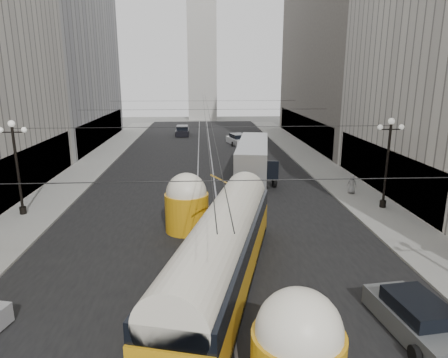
{
  "coord_description": "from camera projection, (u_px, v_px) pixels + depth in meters",
  "views": [
    {
      "loc": [
        -0.33,
        -8.56,
        9.34
      ],
      "look_at": [
        0.93,
        13.63,
        3.54
      ],
      "focal_mm": 32.0,
      "sensor_mm": 36.0,
      "label": 1
    }
  ],
  "objects": [
    {
      "name": "pedestrian_sidewalk_right",
      "position": [
        352.0,
        184.0,
        31.84
      ],
      "size": [
        0.85,
        0.67,
        1.52
      ],
      "primitive_type": "imported",
      "rotation": [
        0.0,
        0.0,
        2.8
      ],
      "color": "gray",
      "rests_on": "sidewalk_right"
    },
    {
      "name": "distant_tower",
      "position": [
        202.0,
        48.0,
        84.15
      ],
      "size": [
        6.0,
        6.0,
        31.36
      ],
      "color": "#B2AFA8",
      "rests_on": "ground"
    },
    {
      "name": "sedan_grey",
      "position": [
        416.0,
        318.0,
        14.72
      ],
      "size": [
        2.37,
        4.68,
        1.42
      ],
      "color": "#5C6061",
      "rests_on": "ground"
    },
    {
      "name": "sedan_white_far",
      "position": [
        238.0,
        140.0,
        55.23
      ],
      "size": [
        3.08,
        5.06,
        1.49
      ],
      "color": "white",
      "rests_on": "ground"
    },
    {
      "name": "rail_left",
      "position": [
        198.0,
        167.0,
        42.0
      ],
      "size": [
        0.12,
        85.0,
        0.04
      ],
      "primitive_type": "cube",
      "color": "gray",
      "rests_on": "ground"
    },
    {
      "name": "building_right_far",
      "position": [
        350.0,
        22.0,
        53.99
      ],
      "size": [
        12.6,
        32.6,
        32.6
      ],
      "color": "#514C47",
      "rests_on": "ground"
    },
    {
      "name": "catenary",
      "position": [
        206.0,
        111.0,
        39.59
      ],
      "size": [
        25.0,
        72.0,
        0.23
      ],
      "color": "black",
      "rests_on": "ground"
    },
    {
      "name": "lamppost_right_mid",
      "position": [
        388.0,
        158.0,
        27.77
      ],
      "size": [
        1.86,
        0.44,
        6.37
      ],
      "color": "black",
      "rests_on": "sidewalk_right"
    },
    {
      "name": "sidewalk_right",
      "position": [
        309.0,
        158.0,
        46.05
      ],
      "size": [
        4.0,
        72.0,
        0.15
      ],
      "primitive_type": "cube",
      "color": "gray",
      "rests_on": "ground"
    },
    {
      "name": "sidewalk_left",
      "position": [
        98.0,
        160.0,
        44.75
      ],
      "size": [
        4.0,
        72.0,
        0.15
      ],
      "primitive_type": "cube",
      "color": "gray",
      "rests_on": "ground"
    },
    {
      "name": "lamppost_left_mid",
      "position": [
        17.0,
        162.0,
        26.4
      ],
      "size": [
        1.86,
        0.44,
        6.37
      ],
      "color": "black",
      "rests_on": "sidewalk_left"
    },
    {
      "name": "rail_right",
      "position": [
        212.0,
        166.0,
        42.08
      ],
      "size": [
        0.12,
        85.0,
        0.04
      ],
      "primitive_type": "cube",
      "color": "gray",
      "rests_on": "ground"
    },
    {
      "name": "streetcar",
      "position": [
        222.0,
        249.0,
        17.79
      ],
      "size": [
        6.27,
        16.4,
        3.7
      ],
      "color": "#C78A11",
      "rests_on": "ground"
    },
    {
      "name": "city_bus",
      "position": [
        253.0,
        157.0,
        37.92
      ],
      "size": [
        4.7,
        13.13,
        3.25
      ],
      "color": "#AAACB0",
      "rests_on": "ground"
    },
    {
      "name": "sedan_dark_far",
      "position": [
        182.0,
        131.0,
        63.66
      ],
      "size": [
        2.15,
        4.99,
        1.56
      ],
      "color": "black",
      "rests_on": "ground"
    },
    {
      "name": "road",
      "position": [
        205.0,
        167.0,
        42.04
      ],
      "size": [
        20.0,
        85.0,
        0.02
      ],
      "primitive_type": "cube",
      "color": "black",
      "rests_on": "ground"
    },
    {
      "name": "building_left_far",
      "position": [
        50.0,
        36.0,
        52.31
      ],
      "size": [
        12.6,
        28.6,
        28.6
      ],
      "color": "#999999",
      "rests_on": "ground"
    }
  ]
}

